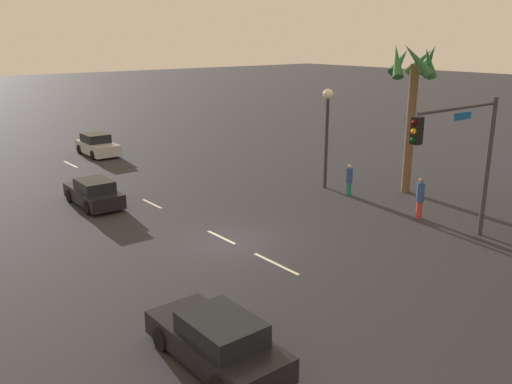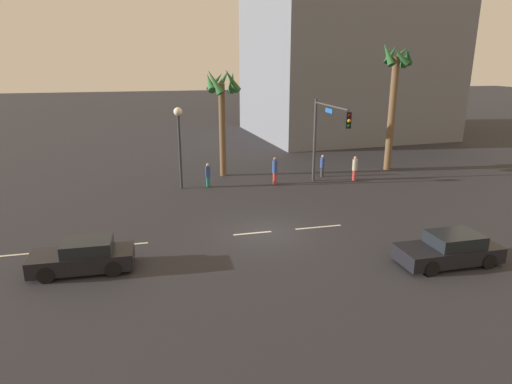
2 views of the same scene
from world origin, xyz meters
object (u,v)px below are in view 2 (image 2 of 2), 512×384
at_px(palm_tree_0, 395,82).
at_px(pedestrian_1, 208,175).
at_px(car_2, 84,257).
at_px(pedestrian_0, 322,165).
at_px(traffic_signal, 326,129).
at_px(pedestrian_3, 355,168).
at_px(streetlamp, 179,132).
at_px(pedestrian_2, 275,170).
at_px(palm_tree_1, 221,97).
at_px(car_0, 450,250).
at_px(building_1, 347,10).

bearing_deg(palm_tree_0, pedestrian_1, -173.39).
xyz_separation_m(car_2, pedestrian_0, (15.31, 12.11, 0.25)).
bearing_deg(traffic_signal, pedestrian_3, 24.12).
height_order(traffic_signal, pedestrian_3, traffic_signal).
bearing_deg(palm_tree_0, car_2, -148.49).
relative_size(pedestrian_0, pedestrian_3, 0.93).
xyz_separation_m(traffic_signal, streetlamp, (-9.41, 2.12, -0.12)).
bearing_deg(traffic_signal, pedestrian_0, 69.80).
relative_size(pedestrian_2, palm_tree_0, 0.20).
bearing_deg(pedestrian_0, pedestrian_2, -164.22).
bearing_deg(palm_tree_1, car_0, -68.03).
xyz_separation_m(car_0, palm_tree_0, (6.18, 15.96, 6.16)).
distance_m(car_0, car_2, 15.35).
distance_m(car_0, palm_tree_1, 19.15).
height_order(traffic_signal, building_1, building_1).
relative_size(car_2, building_1, 0.15).
height_order(traffic_signal, palm_tree_1, palm_tree_1).
distance_m(pedestrian_1, building_1, 29.43).
distance_m(traffic_signal, pedestrian_1, 8.47).
bearing_deg(car_2, streetlamp, 66.91).
height_order(car_0, pedestrian_0, pedestrian_0).
bearing_deg(building_1, pedestrian_2, -128.46).
xyz_separation_m(car_2, palm_tree_1, (8.17, 14.15, 5.20)).
relative_size(car_2, palm_tree_1, 0.52).
bearing_deg(building_1, traffic_signal, -120.22).
xyz_separation_m(car_2, traffic_signal, (14.26, 9.25, 3.38)).
height_order(streetlamp, palm_tree_1, palm_tree_1).
height_order(car_2, traffic_signal, traffic_signal).
xyz_separation_m(traffic_signal, palm_tree_1, (-6.09, 4.90, 1.82)).
bearing_deg(pedestrian_2, pedestrian_0, 15.78).
xyz_separation_m(car_0, palm_tree_1, (-6.90, 17.09, 5.20)).
height_order(pedestrian_1, pedestrian_3, pedestrian_3).
bearing_deg(palm_tree_0, palm_tree_1, 175.05).
distance_m(palm_tree_0, building_1, 19.15).
relative_size(traffic_signal, building_1, 0.21).
bearing_deg(traffic_signal, palm_tree_0, 28.38).
height_order(car_0, palm_tree_1, palm_tree_1).
xyz_separation_m(pedestrian_3, building_1, (7.82, 19.95, 12.69)).
relative_size(pedestrian_3, building_1, 0.06).
height_order(palm_tree_1, building_1, building_1).
distance_m(car_2, palm_tree_1, 17.15).
relative_size(car_0, streetlamp, 0.80).
distance_m(pedestrian_3, building_1, 24.91).
bearing_deg(streetlamp, pedestrian_0, 4.04).
height_order(streetlamp, pedestrian_0, streetlamp).
relative_size(streetlamp, palm_tree_1, 0.69).
bearing_deg(palm_tree_0, streetlamp, -174.26).
relative_size(car_2, streetlamp, 0.75).
xyz_separation_m(car_0, traffic_signal, (-0.81, 12.19, 3.38)).
height_order(car_2, palm_tree_1, palm_tree_1).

